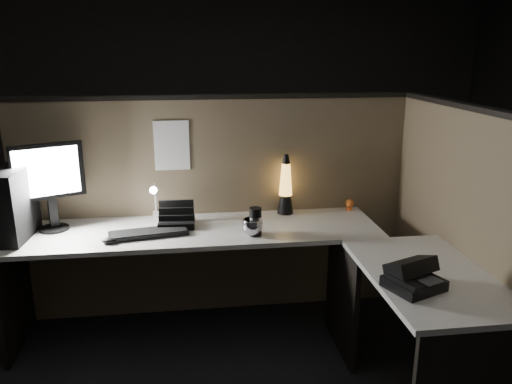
{
  "coord_description": "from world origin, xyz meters",
  "views": [
    {
      "loc": [
        -0.17,
        -2.36,
        1.82
      ],
      "look_at": [
        0.2,
        0.35,
        1.03
      ],
      "focal_mm": 35.0,
      "sensor_mm": 36.0,
      "label": 1
    }
  ],
  "objects": [
    {
      "name": "room_shell",
      "position": [
        0.0,
        0.0,
        1.62
      ],
      "size": [
        6.0,
        6.0,
        6.0
      ],
      "color": "silver",
      "rests_on": "ground"
    },
    {
      "name": "partition_back",
      "position": [
        0.0,
        0.93,
        0.75
      ],
      "size": [
        2.66,
        0.06,
        1.5
      ],
      "primitive_type": "cube",
      "color": "brown",
      "rests_on": "ground"
    },
    {
      "name": "partition_right",
      "position": [
        1.33,
        0.1,
        0.75
      ],
      "size": [
        0.06,
        1.66,
        1.5
      ],
      "primitive_type": "cube",
      "color": "brown",
      "rests_on": "ground"
    },
    {
      "name": "desk",
      "position": [
        0.18,
        0.25,
        0.58
      ],
      "size": [
        2.6,
        1.6,
        0.73
      ],
      "color": "beige",
      "rests_on": "ground"
    },
    {
      "name": "pc_tower",
      "position": [
        -1.22,
        0.59,
        0.94
      ],
      "size": [
        0.2,
        0.41,
        0.42
      ],
      "primitive_type": "cube",
      "rotation": [
        0.0,
        0.0,
        -0.06
      ],
      "color": "black",
      "rests_on": "desk"
    },
    {
      "name": "monitor",
      "position": [
        -1.03,
        0.72,
        1.06
      ],
      "size": [
        0.4,
        0.21,
        0.54
      ],
      "rotation": [
        0.0,
        0.0,
        0.43
      ],
      "color": "black",
      "rests_on": "desk"
    },
    {
      "name": "keyboard",
      "position": [
        -0.44,
        0.53,
        0.74
      ],
      "size": [
        0.49,
        0.23,
        0.02
      ],
      "primitive_type": "cube",
      "rotation": [
        0.0,
        0.0,
        0.17
      ],
      "color": "black",
      "rests_on": "desk"
    },
    {
      "name": "mouse",
      "position": [
        -0.65,
        0.42,
        0.75
      ],
      "size": [
        0.09,
        0.07,
        0.03
      ],
      "primitive_type": "ellipsoid",
      "rotation": [
        0.0,
        0.0,
        -0.04
      ],
      "color": "black",
      "rests_on": "desk"
    },
    {
      "name": "clip_lamp",
      "position": [
        -0.41,
        0.81,
        0.87
      ],
      "size": [
        0.05,
        0.19,
        0.25
      ],
      "color": "white",
      "rests_on": "desk"
    },
    {
      "name": "organizer",
      "position": [
        -0.27,
        0.68,
        0.77
      ],
      "size": [
        0.23,
        0.21,
        0.17
      ],
      "rotation": [
        0.0,
        0.0,
        -0.05
      ],
      "color": "black",
      "rests_on": "desk"
    },
    {
      "name": "lava_lamp",
      "position": [
        0.46,
        0.83,
        0.9
      ],
      "size": [
        0.11,
        0.11,
        0.41
      ],
      "color": "black",
      "rests_on": "desk"
    },
    {
      "name": "travel_mug",
      "position": [
        0.2,
        0.44,
        0.82
      ],
      "size": [
        0.08,
        0.08,
        0.17
      ],
      "primitive_type": "cylinder",
      "color": "black",
      "rests_on": "desk"
    },
    {
      "name": "steel_mug",
      "position": [
        0.19,
        0.45,
        0.78
      ],
      "size": [
        0.15,
        0.15,
        0.1
      ],
      "primitive_type": "imported",
      "rotation": [
        0.0,
        0.0,
        0.17
      ],
      "color": "#B2B2B9",
      "rests_on": "desk"
    },
    {
      "name": "figurine",
      "position": [
        0.92,
        0.84,
        0.78
      ],
      "size": [
        0.06,
        0.06,
        0.06
      ],
      "primitive_type": "sphere",
      "color": "orange",
      "rests_on": "desk"
    },
    {
      "name": "pinned_paper",
      "position": [
        -0.29,
        0.9,
        1.21
      ],
      "size": [
        0.23,
        0.0,
        0.33
      ],
      "primitive_type": "cube",
      "color": "white",
      "rests_on": "partition_back"
    },
    {
      "name": "desk_phone",
      "position": [
        0.85,
        -0.33,
        0.78
      ],
      "size": [
        0.3,
        0.29,
        0.14
      ],
      "rotation": [
        0.0,
        0.0,
        0.38
      ],
      "color": "black",
      "rests_on": "desk"
    }
  ]
}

